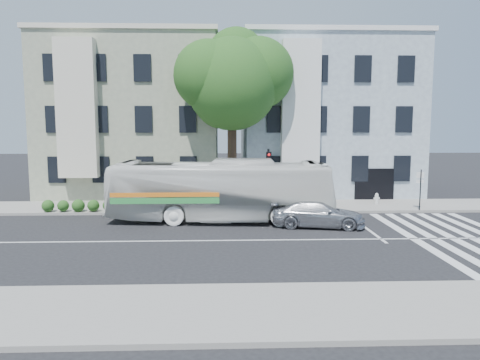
{
  "coord_description": "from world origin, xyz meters",
  "views": [
    {
      "loc": [
        -0.57,
        -20.21,
        5.17
      ],
      "look_at": [
        0.26,
        2.44,
        2.4
      ],
      "focal_mm": 35.0,
      "sensor_mm": 36.0,
      "label": 1
    }
  ],
  "objects_px": {
    "bus": "(221,191)",
    "sedan": "(318,214)",
    "traffic_signal": "(268,172)",
    "fire_hydrant": "(377,198)"
  },
  "relations": [
    {
      "from": "bus",
      "to": "sedan",
      "type": "distance_m",
      "value": 5.18
    },
    {
      "from": "sedan",
      "to": "traffic_signal",
      "type": "bearing_deg",
      "value": 42.99
    },
    {
      "from": "bus",
      "to": "sedan",
      "type": "height_order",
      "value": "bus"
    },
    {
      "from": "fire_hydrant",
      "to": "sedan",
      "type": "bearing_deg",
      "value": -130.77
    },
    {
      "from": "bus",
      "to": "traffic_signal",
      "type": "relative_size",
      "value": 3.16
    },
    {
      "from": "bus",
      "to": "traffic_signal",
      "type": "bearing_deg",
      "value": -51.29
    },
    {
      "from": "bus",
      "to": "fire_hydrant",
      "type": "height_order",
      "value": "bus"
    },
    {
      "from": "fire_hydrant",
      "to": "bus",
      "type": "bearing_deg",
      "value": -157.14
    },
    {
      "from": "traffic_signal",
      "to": "fire_hydrant",
      "type": "height_order",
      "value": "traffic_signal"
    },
    {
      "from": "bus",
      "to": "traffic_signal",
      "type": "height_order",
      "value": "traffic_signal"
    }
  ]
}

